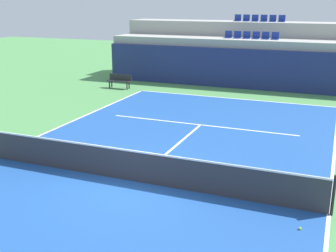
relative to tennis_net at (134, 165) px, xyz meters
name	(u,v)px	position (x,y,z in m)	size (l,w,h in m)	color
ground_plane	(134,181)	(0.00, 0.00, -0.51)	(80.00, 80.00, 0.00)	#4C8C4C
court_surface	(134,181)	(0.00, 0.00, -0.50)	(11.00, 24.00, 0.01)	#1E4C99
baseline_far	(232,98)	(0.00, 11.95, -0.50)	(11.00, 0.10, 0.00)	white
sideline_right	(329,214)	(5.45, 0.00, -0.50)	(0.10, 24.00, 0.00)	white
service_line_far	(200,125)	(0.00, 6.40, -0.50)	(8.26, 0.10, 0.00)	white
centre_service_line	(173,148)	(0.00, 3.20, -0.50)	(0.10, 6.40, 0.00)	white
back_wall	(245,69)	(0.00, 14.90, 0.68)	(17.96, 0.30, 2.38)	navy
stands_tier_lower	(249,62)	(0.00, 16.25, 0.93)	(17.96, 2.40, 2.87)	#9E9E99
stands_tier_upper	(257,51)	(0.00, 18.65, 1.39)	(17.96, 2.40, 3.80)	#9E9E99
seating_row_lower	(251,37)	(0.00, 16.35, 2.49)	(3.35, 0.44, 0.44)	navy
seating_row_upper	(259,20)	(0.00, 18.75, 3.42)	(3.35, 0.44, 0.44)	navy
tennis_net	(134,165)	(0.00, 0.00, 0.00)	(11.08, 0.08, 1.07)	black
player_bench	(120,80)	(-7.04, 12.18, 0.00)	(1.50, 0.40, 0.85)	#232328
tennis_ball_0	(300,228)	(4.85, -1.04, -0.47)	(0.07, 0.07, 0.07)	#CCE033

